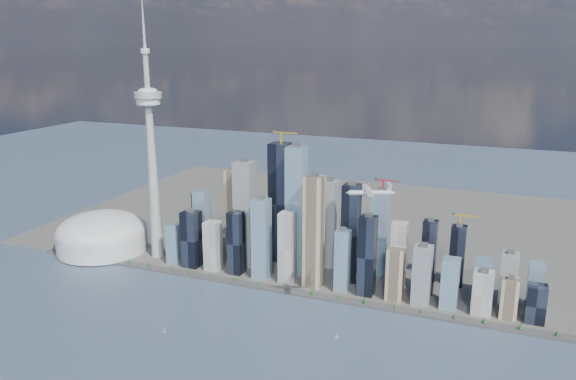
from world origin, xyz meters
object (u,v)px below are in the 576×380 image
at_px(needle_tower, 151,152).
at_px(dome_stadium, 102,234).
at_px(airplane, 370,192).
at_px(sailboat_west, 165,331).
at_px(sailboat_east, 337,336).

distance_m(needle_tower, dome_stadium, 241.40).
bearing_deg(needle_tower, airplane, -17.90).
relative_size(airplane, sailboat_west, 8.93).
bearing_deg(airplane, sailboat_west, 178.30).
distance_m(dome_stadium, sailboat_west, 433.57).
relative_size(dome_stadium, sailboat_east, 20.47).
height_order(needle_tower, dome_stadium, needle_tower).
xyz_separation_m(dome_stadium, sailboat_west, (340.05, -266.44, -36.82)).
relative_size(dome_stadium, sailboat_west, 24.53).
height_order(airplane, sailboat_west, airplane).
xyz_separation_m(needle_tower, sailboat_west, (200.05, -276.44, -233.22)).
distance_m(sailboat_west, sailboat_east, 281.27).
bearing_deg(dome_stadium, airplane, -13.37).
height_order(dome_stadium, sailboat_west, dome_stadium).
xyz_separation_m(dome_stadium, airplane, (647.18, -153.85, 200.84)).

